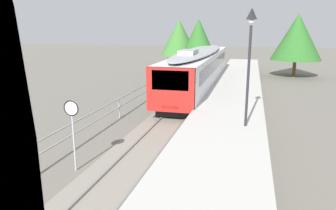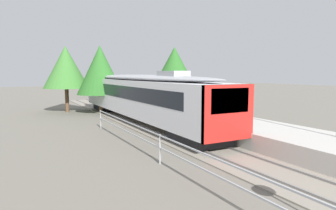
# 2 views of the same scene
# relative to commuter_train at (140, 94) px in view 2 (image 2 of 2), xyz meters

# --- Properties ---
(ground_plane) EXTENTS (160.00, 160.00, 0.00)m
(ground_plane) POSITION_rel_commuter_train_xyz_m (-3.00, -8.95, -2.15)
(ground_plane) COLOR #6B665B
(track_rails) EXTENTS (3.20, 60.00, 0.14)m
(track_rails) POSITION_rel_commuter_train_xyz_m (0.00, -8.95, -2.12)
(track_rails) COLOR gray
(track_rails) RESTS_ON ground
(commuter_train) EXTENTS (2.82, 20.99, 3.74)m
(commuter_train) POSITION_rel_commuter_train_xyz_m (0.00, 0.00, 0.00)
(commuter_train) COLOR silver
(commuter_train) RESTS_ON track_rails
(station_platform) EXTENTS (3.90, 60.00, 0.90)m
(station_platform) POSITION_rel_commuter_train_xyz_m (3.25, -8.95, -1.70)
(station_platform) COLOR #B7B5AD
(station_platform) RESTS_ON ground
(tree_behind_carpark) EXTENTS (5.44, 5.44, 6.90)m
(tree_behind_carpark) POSITION_rel_commuter_train_xyz_m (9.02, 10.65, 2.25)
(tree_behind_carpark) COLOR brown
(tree_behind_carpark) RESTS_ON ground
(tree_behind_station_far) EXTENTS (4.32, 4.32, 6.30)m
(tree_behind_station_far) POSITION_rel_commuter_train_xyz_m (-1.19, 6.59, 1.89)
(tree_behind_station_far) COLOR brown
(tree_behind_station_far) RESTS_ON ground
(tree_distant_left) EXTENTS (4.28, 4.28, 6.34)m
(tree_distant_left) POSITION_rel_commuter_train_xyz_m (-3.84, 9.07, 2.16)
(tree_distant_left) COLOR brown
(tree_distant_left) RESTS_ON ground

